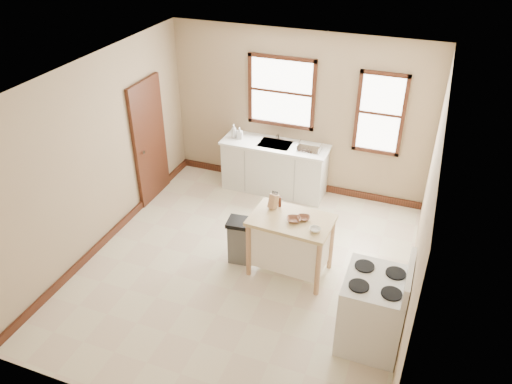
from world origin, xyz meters
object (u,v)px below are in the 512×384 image
soap_bottle_a (234,131)px  bowl_a (294,220)px  gas_stove (374,303)px  kitchen_island (290,245)px  soap_bottle_b (240,133)px  knife_block (273,202)px  bowl_b (304,218)px  dish_rack (309,147)px  trash_bin (240,241)px  bowl_c (315,230)px  pepper_grinder (280,202)px

soap_bottle_a → bowl_a: soap_bottle_a is taller
gas_stove → kitchen_island: bearing=145.2°
soap_bottle_b → bowl_a: bearing=-63.0°
knife_block → bowl_b: knife_block is taller
kitchen_island → gas_stove: gas_stove is taller
dish_rack → bowl_b: bearing=-60.2°
dish_rack → kitchen_island: size_ratio=0.36×
soap_bottle_b → dish_rack: 1.26m
knife_block → bowl_a: 0.41m
bowl_a → trash_bin: bearing=178.1°
bowl_a → kitchen_island: bearing=136.9°
soap_bottle_a → bowl_c: 2.98m
knife_block → bowl_c: 0.76m
knife_block → bowl_c: (0.68, -0.32, -0.08)m
knife_block → soap_bottle_b: bearing=147.4°
bowl_a → knife_block: bearing=150.3°
bowl_b → gas_stove: 1.48m
pepper_grinder → trash_bin: size_ratio=0.22×
pepper_grinder → kitchen_island: bearing=-44.0°
bowl_a → trash_bin: bowl_a is taller
dish_rack → bowl_a: size_ratio=2.13×
bowl_a → soap_bottle_b: bearing=128.0°
kitchen_island → bowl_c: (0.37, -0.16, 0.47)m
bowl_c → dish_rack: bearing=107.2°
soap_bottle_b → gas_stove: gas_stove is taller
kitchen_island → trash_bin: size_ratio=1.59×
soap_bottle_a → gas_stove: (2.94, -2.90, -0.43)m
soap_bottle_b → gas_stove: 4.07m
soap_bottle_b → pepper_grinder: 2.22m
soap_bottle_a → bowl_c: (2.04, -2.17, -0.12)m
bowl_b → trash_bin: bowl_b is taller
pepper_grinder → bowl_a: pepper_grinder is taller
kitchen_island → bowl_a: 0.47m
soap_bottle_a → bowl_b: 2.69m
soap_bottle_a → bowl_b: bearing=-50.3°
bowl_a → gas_stove: (1.23, -0.84, -0.31)m
kitchen_island → trash_bin: 0.75m
bowl_b → bowl_a: bearing=-144.9°
bowl_a → bowl_b: size_ratio=1.10×
bowl_b → bowl_c: 0.29m
knife_block → gas_stove: 1.94m
dish_rack → pepper_grinder: 1.77m
kitchen_island → pepper_grinder: size_ratio=7.32×
trash_bin → bowl_a: bearing=-8.0°
bowl_b → trash_bin: (-0.90, -0.06, -0.57)m
pepper_grinder → gas_stove: size_ratio=0.12×
dish_rack → gas_stove: bearing=-44.8°
knife_block → bowl_c: bearing=-2.2°
soap_bottle_b → trash_bin: bearing=-78.9°
soap_bottle_b → knife_block: bearing=-67.0°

